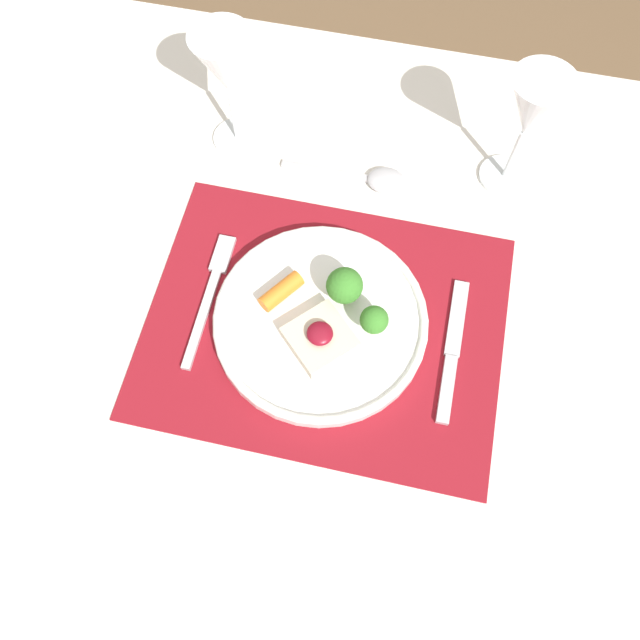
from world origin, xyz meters
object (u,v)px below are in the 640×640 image
(dinner_plate, at_px, (322,321))
(wine_glass_far, at_px, (226,70))
(knife, at_px, (451,359))
(spoon, at_px, (375,179))
(wine_glass_near, at_px, (532,112))
(fork, at_px, (211,290))

(dinner_plate, bearing_deg, wine_glass_far, 124.55)
(knife, bearing_deg, wine_glass_far, 140.40)
(spoon, relative_size, wine_glass_near, 0.97)
(wine_glass_near, relative_size, wine_glass_far, 0.99)
(spoon, bearing_deg, knife, -62.47)
(fork, height_order, spoon, spoon)
(fork, relative_size, knife, 1.00)
(knife, relative_size, wine_glass_far, 1.04)
(fork, height_order, knife, knife)
(fork, bearing_deg, wine_glass_near, 38.23)
(fork, xyz_separation_m, knife, (0.33, -0.03, -0.00))
(spoon, height_order, wine_glass_near, wine_glass_near)
(dinner_plate, height_order, fork, dinner_plate)
(knife, relative_size, spoon, 1.08)
(dinner_plate, distance_m, spoon, 0.25)
(fork, bearing_deg, wine_glass_far, 99.10)
(dinner_plate, xyz_separation_m, fork, (-0.16, 0.02, -0.01))
(wine_glass_far, bearing_deg, spoon, -8.61)
(dinner_plate, distance_m, wine_glass_near, 0.38)
(wine_glass_far, bearing_deg, knife, -38.41)
(dinner_plate, relative_size, spoon, 1.52)
(dinner_plate, xyz_separation_m, knife, (0.17, -0.01, -0.01))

